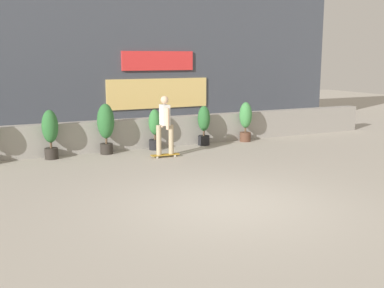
{
  "coord_description": "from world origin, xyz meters",
  "views": [
    {
      "loc": [
        -4.3,
        -7.34,
        2.72
      ],
      "look_at": [
        0.0,
        1.5,
        0.9
      ],
      "focal_mm": 43.82,
      "sensor_mm": 36.0,
      "label": 1
    }
  ],
  "objects_px": {
    "potted_plant_3": "(155,128)",
    "potted_plant_4": "(204,124)",
    "potted_plant_2": "(106,125)",
    "potted_plant_5": "(246,120)",
    "skater_far_left": "(165,123)",
    "potted_plant_1": "(50,131)"
  },
  "relations": [
    {
      "from": "potted_plant_2",
      "to": "skater_far_left",
      "type": "relative_size",
      "value": 0.85
    },
    {
      "from": "potted_plant_5",
      "to": "skater_far_left",
      "type": "relative_size",
      "value": 0.76
    },
    {
      "from": "potted_plant_3",
      "to": "potted_plant_4",
      "type": "bearing_deg",
      "value": -0.0
    },
    {
      "from": "potted_plant_3",
      "to": "potted_plant_5",
      "type": "relative_size",
      "value": 0.94
    },
    {
      "from": "potted_plant_3",
      "to": "potted_plant_4",
      "type": "xyz_separation_m",
      "value": [
        1.64,
        -0.0,
        0.03
      ]
    },
    {
      "from": "potted_plant_3",
      "to": "potted_plant_2",
      "type": "bearing_deg",
      "value": -180.0
    },
    {
      "from": "potted_plant_5",
      "to": "potted_plant_1",
      "type": "bearing_deg",
      "value": 180.0
    },
    {
      "from": "skater_far_left",
      "to": "potted_plant_1",
      "type": "bearing_deg",
      "value": 158.48
    },
    {
      "from": "potted_plant_2",
      "to": "potted_plant_5",
      "type": "xyz_separation_m",
      "value": [
        4.67,
        0.0,
        -0.12
      ]
    },
    {
      "from": "potted_plant_3",
      "to": "skater_far_left",
      "type": "height_order",
      "value": "skater_far_left"
    },
    {
      "from": "potted_plant_2",
      "to": "potted_plant_1",
      "type": "bearing_deg",
      "value": 180.0
    },
    {
      "from": "potted_plant_4",
      "to": "potted_plant_3",
      "type": "bearing_deg",
      "value": 180.0
    },
    {
      "from": "potted_plant_1",
      "to": "potted_plant_4",
      "type": "height_order",
      "value": "potted_plant_1"
    },
    {
      "from": "potted_plant_1",
      "to": "skater_far_left",
      "type": "height_order",
      "value": "skater_far_left"
    },
    {
      "from": "potted_plant_1",
      "to": "potted_plant_2",
      "type": "distance_m",
      "value": 1.54
    },
    {
      "from": "potted_plant_1",
      "to": "potted_plant_2",
      "type": "xyz_separation_m",
      "value": [
        1.54,
        -0.0,
        0.08
      ]
    },
    {
      "from": "potted_plant_4",
      "to": "potted_plant_2",
      "type": "bearing_deg",
      "value": -180.0
    },
    {
      "from": "skater_far_left",
      "to": "potted_plant_5",
      "type": "bearing_deg",
      "value": 18.8
    },
    {
      "from": "potted_plant_3",
      "to": "potted_plant_5",
      "type": "bearing_deg",
      "value": -0.0
    },
    {
      "from": "potted_plant_4",
      "to": "skater_far_left",
      "type": "relative_size",
      "value": 0.73
    },
    {
      "from": "potted_plant_1",
      "to": "potted_plant_4",
      "type": "xyz_separation_m",
      "value": [
        4.67,
        0.0,
        -0.08
      ]
    },
    {
      "from": "potted_plant_2",
      "to": "potted_plant_3",
      "type": "relative_size",
      "value": 1.19
    }
  ]
}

